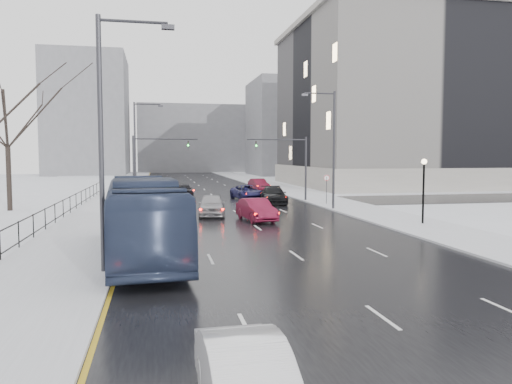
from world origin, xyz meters
TOP-DOWN VIEW (x-y plane):
  - road at (0.00, 60.00)m, footprint 16.00×150.00m
  - cross_road at (0.00, 48.00)m, footprint 130.00×10.00m
  - sidewalk_left at (-10.50, 60.00)m, footprint 5.00×150.00m
  - sidewalk_right at (10.50, 60.00)m, footprint 5.00×150.00m
  - park_strip at (-20.00, 60.00)m, footprint 14.00×150.00m
  - tree_park_e at (-18.20, 44.00)m, footprint 9.45×9.45m
  - iron_fence at (-13.00, 30.00)m, footprint 0.06×70.00m
  - streetlight_r_mid at (8.17, 40.00)m, footprint 2.95×0.25m
  - streetlight_l_near at (-8.17, 20.00)m, footprint 2.95×0.25m
  - streetlight_l_far at (-8.17, 52.00)m, footprint 2.95×0.25m
  - lamppost_r_mid at (11.00, 30.00)m, footprint 0.36×0.36m
  - mast_signal_right at (7.33, 48.00)m, footprint 6.10×0.33m
  - mast_signal_left at (-7.33, 48.00)m, footprint 6.10×0.33m
  - no_uturn_sign at (9.20, 44.00)m, footprint 0.60×0.06m
  - civic_building at (35.00, 72.00)m, footprint 41.00×31.00m
  - bldg_far_right at (28.00, 115.00)m, footprint 24.00×20.00m
  - bldg_far_left at (-22.00, 125.00)m, footprint 18.00×22.00m
  - bldg_far_center at (4.00, 140.00)m, footprint 30.00×18.00m
  - sedan_left_near at (-4.80, 8.28)m, footprint 1.60×4.26m
  - bus at (-6.94, 23.11)m, footprint 3.95×13.21m
  - sedan_center_near at (-2.21, 37.78)m, footprint 2.50×5.10m
  - sedan_right_near at (0.58, 34.31)m, footprint 2.30×4.96m
  - sedan_right_cross at (3.00, 51.23)m, footprint 3.15×5.66m
  - sedan_right_far at (4.65, 46.18)m, footprint 2.89×5.78m
  - sedan_center_far at (-3.25, 57.02)m, footprint 2.03×4.31m
  - sedan_right_distant at (6.70, 63.22)m, footprint 2.13×4.88m

SIDE VIEW (x-z plane):
  - tree_park_e at x=-18.20m, z-range -6.75..6.75m
  - road at x=0.00m, z-range 0.00..0.04m
  - cross_road at x=0.00m, z-range 0.00..0.04m
  - park_strip at x=-20.00m, z-range 0.00..0.12m
  - sidewalk_left at x=-10.50m, z-range 0.00..0.16m
  - sidewalk_right at x=10.50m, z-range 0.00..0.16m
  - sedan_left_near at x=-4.80m, z-range 0.04..1.43m
  - sedan_center_far at x=-3.25m, z-range 0.04..1.46m
  - sedan_right_cross at x=3.00m, z-range 0.04..1.54m
  - sedan_right_distant at x=6.70m, z-range 0.04..1.60m
  - sedan_right_near at x=0.58m, z-range 0.04..1.62m
  - sedan_right_far at x=4.65m, z-range 0.04..1.65m
  - sedan_center_near at x=-2.21m, z-range 0.04..1.71m
  - iron_fence at x=-13.00m, z-range 0.26..1.56m
  - bus at x=-6.94m, z-range 0.04..3.67m
  - no_uturn_sign at x=9.20m, z-range 0.95..3.65m
  - lamppost_r_mid at x=11.00m, z-range 0.80..5.08m
  - mast_signal_right at x=7.33m, z-range 0.86..7.36m
  - mast_signal_left at x=-7.33m, z-range 0.86..7.36m
  - streetlight_r_mid at x=8.17m, z-range 0.62..10.62m
  - streetlight_l_near at x=-8.17m, z-range 0.62..10.62m
  - streetlight_l_far at x=-8.17m, z-range 0.62..10.62m
  - bldg_far_center at x=4.00m, z-range 0.00..18.00m
  - bldg_far_right at x=28.00m, z-range 0.00..22.00m
  - civic_building at x=35.00m, z-range -1.19..23.61m
  - bldg_far_left at x=-22.00m, z-range 0.00..28.00m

